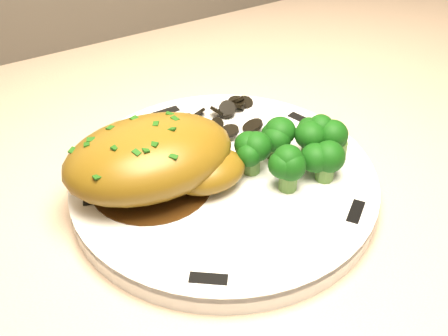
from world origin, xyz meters
TOP-DOWN VIEW (x-y plane):
  - plate at (-0.01, 1.61)m, footprint 0.33×0.33m
  - rim_accent_0 at (-0.01, 1.73)m, footprint 0.03×0.01m
  - rim_accent_1 at (-0.13, 1.64)m, footprint 0.02×0.03m
  - rim_accent_2 at (-0.08, 1.50)m, footprint 0.03×0.03m
  - rim_accent_3 at (0.07, 1.50)m, footprint 0.03×0.03m
  - rim_accent_4 at (0.11, 1.65)m, footprint 0.02×0.03m
  - gravy_pool at (-0.08, 1.63)m, footprint 0.12×0.12m
  - chicken_breast at (-0.07, 1.63)m, footprint 0.17×0.12m
  - mushroom_pile at (0.03, 1.68)m, footprint 0.09×0.07m
  - broccoli_florets at (0.06, 1.58)m, footprint 0.11×0.08m

SIDE VIEW (x-z plane):
  - plate at x=-0.01m, z-range 0.88..0.90m
  - rim_accent_0 at x=-0.01m, z-range 0.90..0.90m
  - rim_accent_1 at x=-0.13m, z-range 0.90..0.90m
  - rim_accent_2 at x=-0.08m, z-range 0.90..0.90m
  - rim_accent_3 at x=0.07m, z-range 0.90..0.90m
  - rim_accent_4 at x=0.11m, z-range 0.90..0.90m
  - gravy_pool at x=-0.08m, z-range 0.90..0.90m
  - mushroom_pile at x=0.03m, z-range 0.89..0.92m
  - broccoli_florets at x=0.06m, z-range 0.90..0.95m
  - chicken_breast at x=-0.07m, z-range 0.90..0.96m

